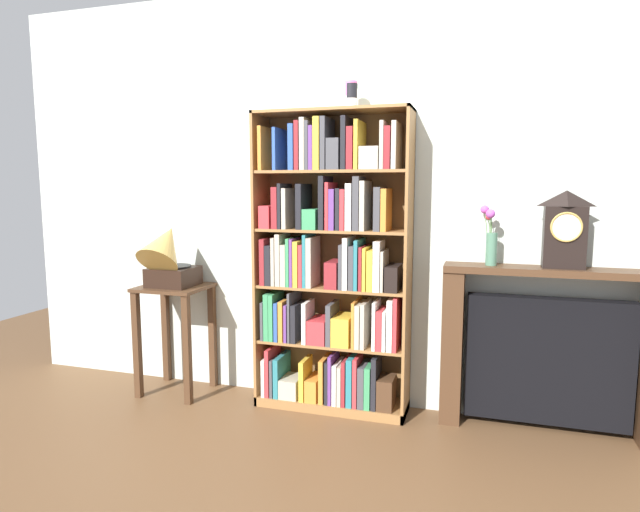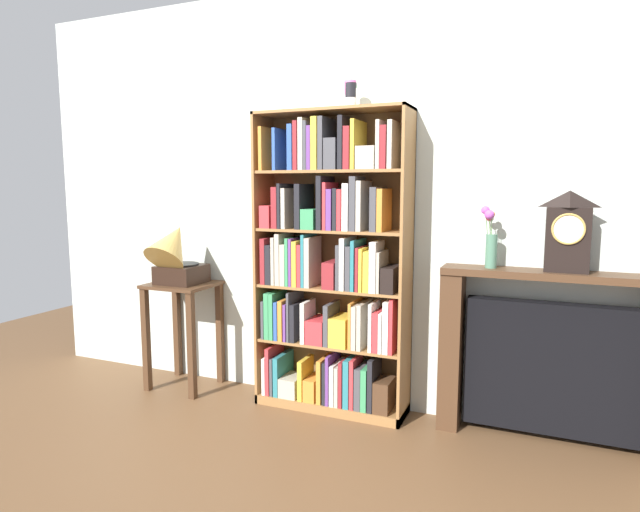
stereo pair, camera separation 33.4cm
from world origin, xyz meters
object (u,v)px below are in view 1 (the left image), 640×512
at_px(side_table_left, 175,319).
at_px(mantel_clock, 565,230).
at_px(gramophone, 168,255).
at_px(bookshelf, 331,275).
at_px(cup_stack, 351,95).
at_px(fireplace_mantel, 548,351).
at_px(flower_vase, 490,238).

xyz_separation_m(side_table_left, mantel_clock, (2.43, 0.09, 0.66)).
relative_size(side_table_left, gramophone, 1.53).
bearing_deg(gramophone, bookshelf, 5.88).
bearing_deg(cup_stack, fireplace_mantel, 2.51).
height_order(bookshelf, fireplace_mantel, bookshelf).
distance_m(bookshelf, gramophone, 1.11).
xyz_separation_m(gramophone, flower_vase, (2.04, 0.16, 0.16)).
height_order(side_table_left, mantel_clock, mantel_clock).
height_order(bookshelf, side_table_left, bookshelf).
height_order(mantel_clock, flower_vase, mantel_clock).
relative_size(bookshelf, cup_stack, 11.54).
distance_m(bookshelf, cup_stack, 1.10).
bearing_deg(mantel_clock, gramophone, -176.38).
bearing_deg(flower_vase, side_table_left, -177.30).
bearing_deg(flower_vase, fireplace_mantel, 2.82).
distance_m(gramophone, fireplace_mantel, 2.44).
bearing_deg(mantel_clock, side_table_left, -177.83).
relative_size(gramophone, flower_vase, 1.42).
bearing_deg(fireplace_mantel, cup_stack, -177.49).
relative_size(cup_stack, side_table_left, 0.22).
xyz_separation_m(bookshelf, mantel_clock, (1.33, 0.04, 0.32)).
bearing_deg(cup_stack, bookshelf, -174.82).
bearing_deg(gramophone, fireplace_mantel, 4.20).
distance_m(mantel_clock, flower_vase, 0.39).
distance_m(side_table_left, fireplace_mantel, 2.38).
height_order(cup_stack, gramophone, cup_stack).
distance_m(bookshelf, fireplace_mantel, 1.34).
xyz_separation_m(mantel_clock, flower_vase, (-0.39, 0.00, -0.06)).
bearing_deg(gramophone, flower_vase, 4.43).
height_order(side_table_left, fireplace_mantel, fireplace_mantel).
distance_m(side_table_left, flower_vase, 2.13).
bearing_deg(gramophone, mantel_clock, 3.62).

